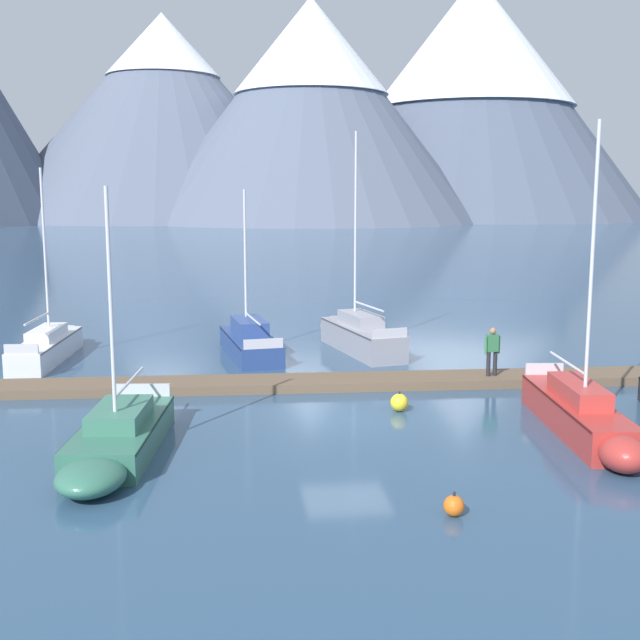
% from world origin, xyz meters
% --- Properties ---
extents(ground_plane, '(700.00, 700.00, 0.00)m').
position_xyz_m(ground_plane, '(0.00, 0.00, 0.00)').
color(ground_plane, '#2D4C6B').
extents(mountain_central_massif, '(90.10, 90.10, 51.49)m').
position_xyz_m(mountain_central_massif, '(-16.62, 189.00, 26.26)').
color(mountain_central_massif, slate).
rests_on(mountain_central_massif, ground).
extents(mountain_shoulder_ridge, '(80.62, 80.62, 51.51)m').
position_xyz_m(mountain_shoulder_ridge, '(18.61, 167.84, 26.92)').
color(mountain_shoulder_ridge, slate).
rests_on(mountain_shoulder_ridge, ground).
extents(mountain_east_summit, '(94.52, 94.52, 63.25)m').
position_xyz_m(mountain_east_summit, '(64.79, 189.33, 33.76)').
color(mountain_east_summit, '#4C566B').
rests_on(mountain_east_summit, ground).
extents(dock, '(24.21, 2.77, 0.30)m').
position_xyz_m(dock, '(0.00, 4.00, 0.15)').
color(dock, brown).
rests_on(dock, ground).
extents(sailboat_nearest_berth, '(1.83, 7.36, 7.55)m').
position_xyz_m(sailboat_nearest_berth, '(-10.40, 10.11, 0.56)').
color(sailboat_nearest_berth, silver).
rests_on(sailboat_nearest_berth, ground).
extents(sailboat_second_berth, '(2.39, 6.88, 6.73)m').
position_xyz_m(sailboat_second_berth, '(-6.24, -2.65, 0.49)').
color(sailboat_second_berth, '#336B56').
rests_on(sailboat_second_berth, ground).
extents(sailboat_mid_dock_port, '(2.50, 7.05, 6.73)m').
position_xyz_m(sailboat_mid_dock_port, '(-2.48, 10.12, 0.57)').
color(sailboat_mid_dock_port, navy).
rests_on(sailboat_mid_dock_port, ground).
extents(sailboat_mid_dock_starboard, '(2.84, 7.11, 9.09)m').
position_xyz_m(sailboat_mid_dock_starboard, '(2.14, 10.30, 0.68)').
color(sailboat_mid_dock_starboard, '#93939E').
rests_on(sailboat_mid_dock_starboard, ground).
extents(sailboat_far_berth, '(2.01, 7.25, 8.42)m').
position_xyz_m(sailboat_far_berth, '(6.11, -2.40, 0.60)').
color(sailboat_far_berth, '#B2332D').
rests_on(sailboat_far_berth, ground).
extents(person_on_dock, '(0.58, 0.28, 1.69)m').
position_xyz_m(person_on_dock, '(5.69, 3.61, 1.26)').
color(person_on_dock, '#232328').
rests_on(person_on_dock, dock).
extents(mooring_buoy_channel_marker, '(0.44, 0.44, 0.52)m').
position_xyz_m(mooring_buoy_channel_marker, '(1.07, -7.30, 0.22)').
color(mooring_buoy_channel_marker, orange).
rests_on(mooring_buoy_channel_marker, ground).
extents(mooring_buoy_inner_mooring, '(0.54, 0.54, 0.62)m').
position_xyz_m(mooring_buoy_inner_mooring, '(1.74, 0.63, 0.27)').
color(mooring_buoy_inner_mooring, yellow).
rests_on(mooring_buoy_inner_mooring, ground).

